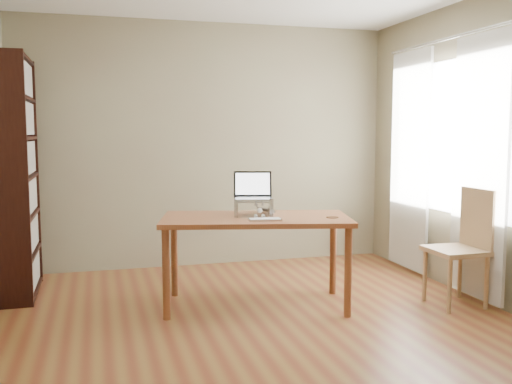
{
  "coord_description": "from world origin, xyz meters",
  "views": [
    {
      "loc": [
        -1.16,
        -3.81,
        1.45
      ],
      "look_at": [
        0.09,
        0.63,
        0.96
      ],
      "focal_mm": 40.0,
      "sensor_mm": 36.0,
      "label": 1
    }
  ],
  "objects_px": {
    "bookshelf": "(17,177)",
    "laptop": "(251,192)",
    "desk": "(256,227)",
    "chair": "(464,242)",
    "cat": "(257,208)",
    "keyboard": "(265,219)"
  },
  "relations": [
    {
      "from": "bookshelf",
      "to": "laptop",
      "type": "relative_size",
      "value": 5.77
    },
    {
      "from": "desk",
      "to": "chair",
      "type": "height_order",
      "value": "chair"
    },
    {
      "from": "bookshelf",
      "to": "desk",
      "type": "xyz_separation_m",
      "value": [
        1.93,
        -0.9,
        -0.39
      ]
    },
    {
      "from": "cat",
      "to": "chair",
      "type": "xyz_separation_m",
      "value": [
        1.64,
        -0.55,
        -0.28
      ]
    },
    {
      "from": "desk",
      "to": "laptop",
      "type": "xyz_separation_m",
      "value": [
        0.0,
        0.14,
        0.28
      ]
    },
    {
      "from": "laptop",
      "to": "keyboard",
      "type": "xyz_separation_m",
      "value": [
        0.01,
        -0.36,
        -0.18
      ]
    },
    {
      "from": "bookshelf",
      "to": "desk",
      "type": "distance_m",
      "value": 2.16
    },
    {
      "from": "desk",
      "to": "cat",
      "type": "bearing_deg",
      "value": 83.43
    },
    {
      "from": "keyboard",
      "to": "chair",
      "type": "height_order",
      "value": "chair"
    },
    {
      "from": "laptop",
      "to": "keyboard",
      "type": "bearing_deg",
      "value": -75.05
    },
    {
      "from": "chair",
      "to": "keyboard",
      "type": "bearing_deg",
      "value": 171.9
    },
    {
      "from": "keyboard",
      "to": "cat",
      "type": "height_order",
      "value": "cat"
    },
    {
      "from": "bookshelf",
      "to": "keyboard",
      "type": "xyz_separation_m",
      "value": [
        1.94,
        -1.12,
        -0.29
      ]
    },
    {
      "from": "laptop",
      "to": "keyboard",
      "type": "height_order",
      "value": "laptop"
    },
    {
      "from": "bookshelf",
      "to": "cat",
      "type": "bearing_deg",
      "value": -21.8
    },
    {
      "from": "bookshelf",
      "to": "laptop",
      "type": "height_order",
      "value": "bookshelf"
    },
    {
      "from": "laptop",
      "to": "cat",
      "type": "distance_m",
      "value": 0.14
    },
    {
      "from": "laptop",
      "to": "chair",
      "type": "distance_m",
      "value": 1.82
    },
    {
      "from": "bookshelf",
      "to": "desk",
      "type": "height_order",
      "value": "bookshelf"
    },
    {
      "from": "laptop",
      "to": "chair",
      "type": "relative_size",
      "value": 0.37
    },
    {
      "from": "cat",
      "to": "laptop",
      "type": "bearing_deg",
      "value": 158.66
    },
    {
      "from": "chair",
      "to": "cat",
      "type": "bearing_deg",
      "value": 160.86
    }
  ]
}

